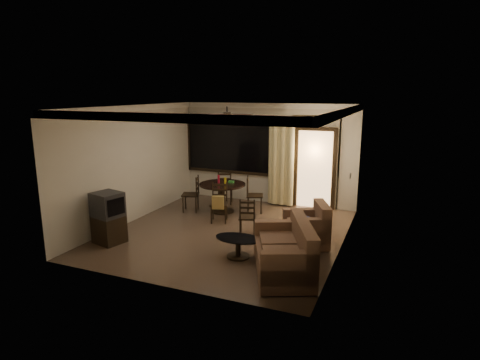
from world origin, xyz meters
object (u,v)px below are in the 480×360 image
at_px(coffee_table, 238,244).
at_px(side_chair, 247,224).
at_px(dining_chair_east, 254,202).
at_px(dining_chair_south, 219,210).
at_px(sofa, 287,254).
at_px(dining_chair_west, 191,201).
at_px(dining_chair_north, 225,194).
at_px(dining_table, 222,190).
at_px(armchair, 308,228).
at_px(tv_cabinet, 108,218).

distance_m(coffee_table, side_chair, 1.24).
height_order(dining_chair_east, dining_chair_south, same).
relative_size(dining_chair_south, sofa, 0.50).
relative_size(dining_chair_west, dining_chair_north, 1.00).
bearing_deg(dining_table, side_chair, -48.17).
bearing_deg(armchair, dining_chair_east, 112.94).
bearing_deg(dining_chair_east, coffee_table, 175.24).
xyz_separation_m(dining_chair_west, side_chair, (2.04, -1.12, -0.03)).
xyz_separation_m(dining_chair_east, coffee_table, (0.74, -2.88, -0.02)).
bearing_deg(side_chair, coffee_table, 84.52).
bearing_deg(dining_chair_west, coffee_table, 25.74).
bearing_deg(dining_table, tv_cabinet, -113.50).
bearing_deg(armchair, sofa, -115.29).
xyz_separation_m(dining_chair_north, side_chair, (1.51, -2.14, -0.03)).
bearing_deg(dining_table, dining_chair_east, 19.18).
bearing_deg(sofa, armchair, 64.74).
relative_size(dining_chair_north, coffee_table, 1.05).
bearing_deg(coffee_table, dining_chair_east, 104.49).
height_order(armchair, side_chair, armchair).
bearing_deg(dining_chair_north, dining_chair_south, 90.00).
distance_m(sofa, coffee_table, 1.10).
relative_size(dining_chair_east, dining_chair_south, 1.00).
bearing_deg(dining_table, armchair, -29.22).
bearing_deg(dining_chair_west, dining_chair_north, 133.24).
distance_m(sofa, side_chair, 2.02).
height_order(dining_chair_east, armchair, dining_chair_east).
bearing_deg(dining_chair_east, dining_chair_south, 135.70).
relative_size(tv_cabinet, armchair, 0.96).
xyz_separation_m(dining_chair_north, coffee_table, (1.79, -3.34, -0.02)).
xyz_separation_m(dining_table, coffee_table, (1.53, -2.60, -0.33)).
bearing_deg(dining_chair_west, dining_chair_south, 44.30).
bearing_deg(dining_chair_south, dining_chair_north, 90.00).
xyz_separation_m(dining_chair_south, coffee_table, (1.25, -1.79, -0.04)).
bearing_deg(side_chair, sofa, 112.59).
bearing_deg(coffee_table, dining_table, 120.50).
bearing_deg(tv_cabinet, dining_table, 80.01).
xyz_separation_m(dining_chair_north, armchair, (2.89, -2.21, 0.08)).
height_order(dining_chair_north, tv_cabinet, tv_cabinet).
distance_m(dining_chair_west, armchair, 3.62).
height_order(dining_chair_east, tv_cabinet, tv_cabinet).
xyz_separation_m(dining_chair_north, tv_cabinet, (-1.01, -3.66, 0.26)).
bearing_deg(side_chair, dining_chair_west, -47.37).
relative_size(dining_chair_east, side_chair, 1.11).
bearing_deg(tv_cabinet, side_chair, 44.60).
distance_m(dining_chair_south, armchair, 2.43).
relative_size(dining_chair_south, coffee_table, 1.05).
height_order(dining_chair_east, dining_chair_north, same).
xyz_separation_m(dining_chair_south, tv_cabinet, (-1.55, -2.11, 0.24)).
distance_m(tv_cabinet, side_chair, 2.96).
height_order(dining_table, dining_chair_north, dining_table).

